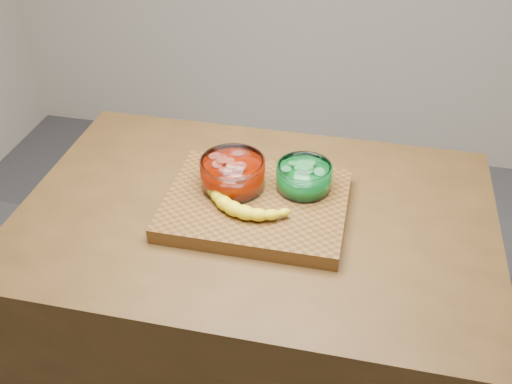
# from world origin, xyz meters

# --- Properties ---
(counter) EXTENTS (1.20, 0.80, 0.90)m
(counter) POSITION_xyz_m (0.00, 0.00, 0.45)
(counter) COLOR #523618
(counter) RESTS_ON ground
(cutting_board) EXTENTS (0.45, 0.35, 0.04)m
(cutting_board) POSITION_xyz_m (0.00, 0.00, 0.92)
(cutting_board) COLOR brown
(cutting_board) RESTS_ON counter
(bowl_red) EXTENTS (0.16, 0.16, 0.08)m
(bowl_red) POSITION_xyz_m (-0.07, 0.04, 0.98)
(bowl_red) COLOR white
(bowl_red) RESTS_ON cutting_board
(bowl_green) EXTENTS (0.14, 0.14, 0.07)m
(bowl_green) POSITION_xyz_m (0.11, 0.07, 0.97)
(bowl_green) COLOR white
(bowl_green) RESTS_ON cutting_board
(banana) EXTENTS (0.25, 0.17, 0.04)m
(banana) POSITION_xyz_m (-0.02, -0.03, 0.96)
(banana) COLOR yellow
(banana) RESTS_ON cutting_board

